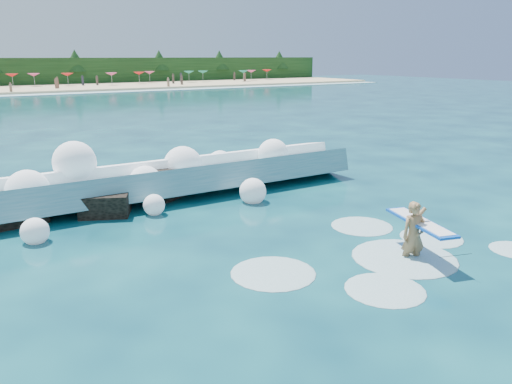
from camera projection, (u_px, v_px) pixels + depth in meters
ground at (248, 258)px, 13.69m from camera, size 200.00×200.00×0.00m
breaking_wave at (117, 187)px, 18.77m from camera, size 20.12×3.06×1.73m
rock_cluster at (88, 200)px, 17.78m from camera, size 8.04×3.21×1.27m
surfer_with_board at (415, 233)px, 13.56m from camera, size 1.34×3.05×1.92m
wave_spray at (99, 179)px, 18.15m from camera, size 14.92×4.57×2.49m
surf_foam at (383, 256)px, 13.85m from camera, size 8.61×5.64×0.14m
beachgoers at (40, 84)px, 78.27m from camera, size 104.53×13.46×1.93m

